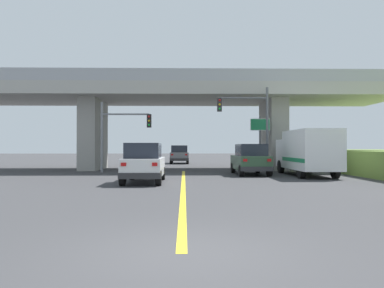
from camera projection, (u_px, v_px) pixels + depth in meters
ground at (184, 169)px, 30.87m from camera, size 160.00×160.00×0.00m
overpass_bridge at (184, 103)px, 30.92m from camera, size 33.88×8.03×7.50m
lane_divider_stripe at (183, 186)px, 17.38m from camera, size 0.20×22.08×0.01m
suv_lead at (144, 163)px, 19.16m from camera, size 1.95×4.38×2.02m
suv_crossing at (250, 159)px, 24.73m from camera, size 2.10×4.49×2.02m
box_truck at (307, 152)px, 23.74m from camera, size 2.33×6.78×2.86m
sedan_oncoming at (179, 154)px, 42.20m from camera, size 2.06×4.70×2.02m
traffic_signal_nearside at (251, 119)px, 26.43m from camera, size 3.62×0.36×6.04m
traffic_signal_farside at (120, 129)px, 27.09m from camera, size 3.65×0.36×5.06m
highway_sign at (260, 131)px, 28.33m from camera, size 1.50×0.17×4.14m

